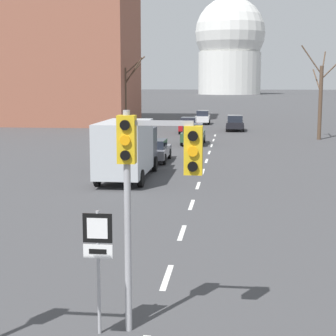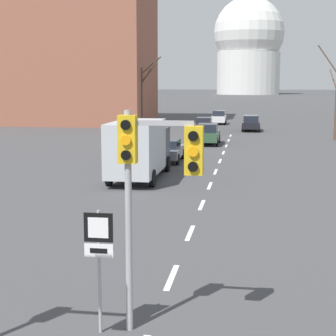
# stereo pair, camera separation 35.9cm
# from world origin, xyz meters

# --- Properties ---
(lane_stripe_1) EXTENTS (0.16, 2.00, 0.01)m
(lane_stripe_1) POSITION_xyz_m (0.00, 9.28, 0.00)
(lane_stripe_1) COLOR silver
(lane_stripe_1) RESTS_ON ground_plane
(lane_stripe_2) EXTENTS (0.16, 2.00, 0.01)m
(lane_stripe_2) POSITION_xyz_m (0.00, 13.78, 0.00)
(lane_stripe_2) COLOR silver
(lane_stripe_2) RESTS_ON ground_plane
(lane_stripe_3) EXTENTS (0.16, 2.00, 0.01)m
(lane_stripe_3) POSITION_xyz_m (0.00, 18.28, 0.00)
(lane_stripe_3) COLOR silver
(lane_stripe_3) RESTS_ON ground_plane
(lane_stripe_4) EXTENTS (0.16, 2.00, 0.01)m
(lane_stripe_4) POSITION_xyz_m (0.00, 22.78, 0.00)
(lane_stripe_4) COLOR silver
(lane_stripe_4) RESTS_ON ground_plane
(lane_stripe_5) EXTENTS (0.16, 2.00, 0.01)m
(lane_stripe_5) POSITION_xyz_m (0.00, 27.28, 0.00)
(lane_stripe_5) COLOR silver
(lane_stripe_5) RESTS_ON ground_plane
(lane_stripe_6) EXTENTS (0.16, 2.00, 0.01)m
(lane_stripe_6) POSITION_xyz_m (0.00, 31.78, 0.00)
(lane_stripe_6) COLOR silver
(lane_stripe_6) RESTS_ON ground_plane
(lane_stripe_7) EXTENTS (0.16, 2.00, 0.01)m
(lane_stripe_7) POSITION_xyz_m (0.00, 36.28, 0.00)
(lane_stripe_7) COLOR silver
(lane_stripe_7) RESTS_ON ground_plane
(lane_stripe_8) EXTENTS (0.16, 2.00, 0.01)m
(lane_stripe_8) POSITION_xyz_m (0.00, 40.78, 0.00)
(lane_stripe_8) COLOR silver
(lane_stripe_8) RESTS_ON ground_plane
(lane_stripe_9) EXTENTS (0.16, 2.00, 0.01)m
(lane_stripe_9) POSITION_xyz_m (0.00, 45.28, 0.00)
(lane_stripe_9) COLOR silver
(lane_stripe_9) RESTS_ON ground_plane
(lane_stripe_10) EXTENTS (0.16, 2.00, 0.01)m
(lane_stripe_10) POSITION_xyz_m (0.00, 49.78, 0.00)
(lane_stripe_10) COLOR silver
(lane_stripe_10) RESTS_ON ground_plane
(traffic_signal_centre_tall) EXTENTS (1.69, 0.34, 4.59)m
(traffic_signal_centre_tall) POSITION_xyz_m (0.05, 5.99, 3.46)
(traffic_signal_centre_tall) COLOR #9E9EA3
(traffic_signal_centre_tall) RESTS_ON ground_plane
(route_sign_post) EXTENTS (0.60, 0.08, 2.59)m
(route_sign_post) POSITION_xyz_m (-0.99, 5.77, 1.77)
(route_sign_post) COLOR #9E9EA3
(route_sign_post) RESTS_ON ground_plane
(sedan_near_left) EXTENTS (1.82, 4.28, 1.63)m
(sedan_near_left) POSITION_xyz_m (-2.75, 51.92, 0.83)
(sedan_near_left) COLOR maroon
(sedan_near_left) RESTS_ON ground_plane
(sedan_near_right) EXTENTS (1.91, 4.32, 1.66)m
(sedan_near_right) POSITION_xyz_m (1.93, 55.39, 0.84)
(sedan_near_right) COLOR black
(sedan_near_right) RESTS_ON ground_plane
(sedan_mid_centre) EXTENTS (1.76, 3.88, 1.69)m
(sedan_mid_centre) POSITION_xyz_m (-2.01, 64.58, 0.84)
(sedan_mid_centre) COLOR silver
(sedan_mid_centre) RESTS_ON ground_plane
(sedan_far_left) EXTENTS (1.89, 4.37, 1.74)m
(sedan_far_left) POSITION_xyz_m (-1.58, 41.64, 0.88)
(sedan_far_left) COLOR #2D4C33
(sedan_far_left) RESTS_ON ground_plane
(sedan_far_right) EXTENTS (1.95, 4.43, 1.46)m
(sedan_far_right) POSITION_xyz_m (-3.42, 31.07, 0.77)
(sedan_far_right) COLOR slate
(sedan_far_right) RESTS_ON ground_plane
(delivery_truck) EXTENTS (2.44, 7.20, 3.14)m
(delivery_truck) POSITION_xyz_m (-3.88, 24.25, 1.70)
(delivery_truck) COLOR #333842
(delivery_truck) RESTS_ON ground_plane
(bare_tree_left_near) EXTENTS (2.47, 3.33, 8.15)m
(bare_tree_left_near) POSITION_xyz_m (-10.61, 59.48, 3.95)
(bare_tree_left_near) COLOR brown
(bare_tree_left_near) RESTS_ON ground_plane
(capitol_dome) EXTENTS (29.82, 29.82, 42.12)m
(capitol_dome) POSITION_xyz_m (0.00, 242.04, 20.52)
(capitol_dome) COLOR silver
(capitol_dome) RESTS_ON ground_plane
(apartment_block_left) EXTENTS (18.00, 14.00, 27.64)m
(apartment_block_left) POSITION_xyz_m (-19.72, 63.96, 13.82)
(apartment_block_left) COLOR #935642
(apartment_block_left) RESTS_ON ground_plane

